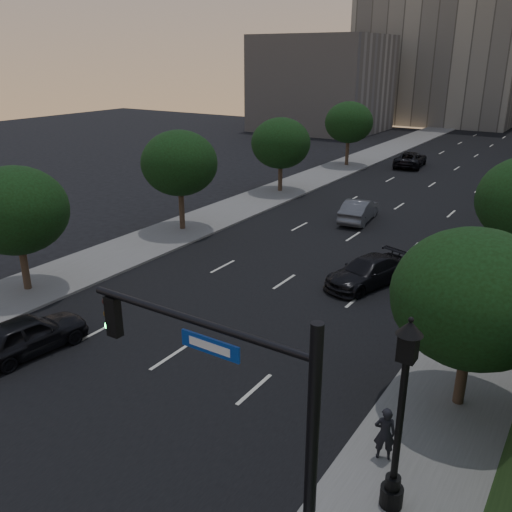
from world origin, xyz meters
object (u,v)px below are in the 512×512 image
Objects in this scene: pedestrian_b at (482,328)px; sedan_near_left at (28,334)px; sedan_far_right at (494,193)px; pedestrian_a at (385,433)px; sedan_near_right at (367,272)px; pedestrian_c at (491,300)px; sedan_mid_left at (359,210)px; traffic_signal_mast at (262,459)px; street_lamp at (399,426)px; sedan_far_left at (410,159)px.

sedan_near_left is at bearing 59.66° from pedestrian_b.
pedestrian_a is (3.32, -34.05, 0.35)m from sedan_far_right.
sedan_near_right is 2.66× the size of pedestrian_b.
pedestrian_a is 11.07m from pedestrian_c.
sedan_mid_left is 2.64× the size of pedestrian_c.
traffic_signal_mast reaches higher than sedan_mid_left.
traffic_signal_mast reaches higher than sedan_near_left.
sedan_near_left is 2.54× the size of pedestrian_c.
street_lamp is 26.57m from sedan_mid_left.
sedan_far_left is 1.14× the size of sedan_near_right.
pedestrian_b reaches higher than pedestrian_c.
sedan_far_left is (0.50, 45.99, -0.00)m from sedan_near_left.
sedan_near_left is at bearing 74.21° from sedan_mid_left.
street_lamp is 2.95× the size of pedestrian_b.
sedan_near_right is (-6.18, 13.54, -1.90)m from street_lamp.
sedan_far_left is 14.49m from sedan_far_right.
traffic_signal_mast is at bearing 97.91° from sedan_far_left.
pedestrian_a is at bearing 81.88° from traffic_signal_mast.
sedan_far_left is 39.05m from pedestrian_b.
pedestrian_c reaches higher than sedan_mid_left.
street_lamp is at bearing 67.52° from traffic_signal_mast.
sedan_near_right is (8.72, 13.69, -0.07)m from sedan_near_left.
sedan_far_right is at bearing -108.05° from pedestrian_a.
street_lamp is 1.15× the size of sedan_mid_left.
traffic_signal_mast is 1.49× the size of sedan_near_left.
sedan_mid_left is at bearing -138.02° from sedan_far_right.
sedan_far_left is at bearing 104.46° from traffic_signal_mast.
pedestrian_b reaches higher than sedan_far_right.
sedan_near_right is 2.73× the size of pedestrian_c.
pedestrian_a is (14.09, 1.72, 0.20)m from sedan_near_left.
sedan_far_right is 2.25× the size of pedestrian_a.
sedan_near_left reaches higher than sedan_far_right.
sedan_far_left reaches higher than sedan_far_right.
sedan_near_left is 17.99m from pedestrian_b.
pedestrian_c is at bearing 106.80° from sedan_far_left.
sedan_far_left is (-3.33, 21.76, -0.01)m from sedan_mid_left.
street_lamp is 9.75m from pedestrian_b.
sedan_near_right is (-4.60, 17.38, -2.94)m from traffic_signal_mast.
sedan_near_left is 0.96× the size of sedan_mid_left.
traffic_signal_mast is 14.11m from sedan_near_left.
sedan_near_right is 7.49m from pedestrian_b.
street_lamp reaches higher than sedan_mid_left.
traffic_signal_mast reaches higher than pedestrian_c.
sedan_mid_left is 0.85× the size of sedan_far_left.
sedan_near_left is 1.23× the size of sedan_far_right.
traffic_signal_mast is 1.22× the size of sedan_far_left.
pedestrian_a is 8.12m from pedestrian_b.
pedestrian_c is at bearing -96.96° from sedan_far_right.
sedan_mid_left is at bearing 92.15° from sedan_far_left.
pedestrian_a is at bearing 107.69° from sedan_mid_left.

